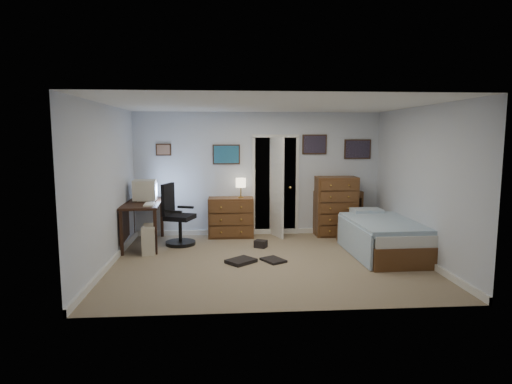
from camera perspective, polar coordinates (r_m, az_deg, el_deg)
floor at (r=7.02m, az=1.61°, el=-9.33°), size 5.00×4.00×0.02m
computer_desk at (r=8.18m, az=-15.52°, el=-2.61°), size 0.73×1.45×0.81m
crt_monitor at (r=8.25m, az=-14.59°, el=0.24°), size 0.44×0.41×0.39m
keyboard at (r=7.76m, az=-14.05°, el=-1.59°), size 0.19×0.44×0.03m
pc_tower at (r=7.68m, az=-14.01°, el=-6.12°), size 0.25×0.47×0.49m
office_chair at (r=8.11m, az=-10.51°, el=-3.86°), size 0.71×0.71×1.15m
media_stack at (r=9.20m, az=-14.38°, el=-2.92°), size 0.17×0.17×0.79m
low_dresser at (r=8.61m, az=-3.35°, el=-3.39°), size 0.90×0.46×0.80m
table_lamp at (r=8.52m, az=-2.04°, el=1.15°), size 0.20×0.20×0.39m
doorway at (r=9.07m, az=2.36°, el=1.03°), size 0.96×1.12×2.05m
tall_dresser at (r=8.84m, az=10.60°, el=-1.88°), size 0.83×0.51×1.20m
headboard_bookcase at (r=8.99m, az=10.88°, el=-2.57°), size 0.99×0.28×0.89m
bed at (r=7.70m, az=16.30°, el=-5.66°), size 1.12×2.03×0.66m
wall_posters at (r=8.76m, az=4.06°, el=5.67°), size 4.38×0.04×0.60m
floor_clutter at (r=7.21m, az=-0.19°, el=-8.47°), size 1.02×1.31×0.13m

